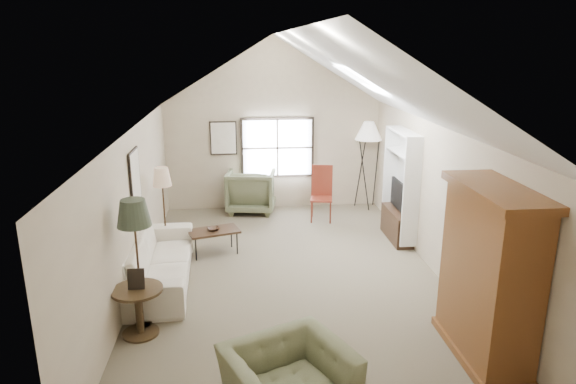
{
  "coord_description": "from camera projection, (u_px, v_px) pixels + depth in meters",
  "views": [
    {
      "loc": [
        -0.81,
        -7.84,
        3.8
      ],
      "look_at": [
        0.0,
        0.4,
        1.4
      ],
      "focal_mm": 32.0,
      "sensor_mm": 36.0,
      "label": 1
    }
  ],
  "objects": [
    {
      "name": "room_shell",
      "position": [
        291.0,
        84.0,
        7.73
      ],
      "size": [
        5.01,
        8.01,
        4.0
      ],
      "color": "#685E4A",
      "rests_on": "ground"
    },
    {
      "name": "window",
      "position": [
        277.0,
        148.0,
        12.01
      ],
      "size": [
        1.72,
        0.08,
        1.42
      ],
      "primitive_type": "cube",
      "color": "black",
      "rests_on": "room_shell"
    },
    {
      "name": "skylight",
      "position": [
        361.0,
        79.0,
        8.71
      ],
      "size": [
        0.8,
        1.2,
        0.52
      ],
      "primitive_type": null,
      "color": "white",
      "rests_on": "room_shell"
    },
    {
      "name": "wall_art",
      "position": [
        183.0,
        156.0,
        9.82
      ],
      "size": [
        1.97,
        3.71,
        0.88
      ],
      "color": "black",
      "rests_on": "room_shell"
    },
    {
      "name": "armoire",
      "position": [
        489.0,
        275.0,
        6.23
      ],
      "size": [
        0.6,
        1.5,
        2.2
      ],
      "primitive_type": "cube",
      "color": "brown",
      "rests_on": "ground"
    },
    {
      "name": "tv_alcove",
      "position": [
        401.0,
        184.0,
        10.05
      ],
      "size": [
        0.32,
        1.3,
        2.1
      ],
      "primitive_type": "cube",
      "color": "white",
      "rests_on": "ground"
    },
    {
      "name": "media_console",
      "position": [
        397.0,
        225.0,
        10.29
      ],
      "size": [
        0.34,
        1.18,
        0.6
      ],
      "primitive_type": "cube",
      "color": "#382316",
      "rests_on": "ground"
    },
    {
      "name": "tv_panel",
      "position": [
        399.0,
        195.0,
        10.11
      ],
      "size": [
        0.05,
        0.9,
        0.55
      ],
      "primitive_type": "cube",
      "color": "black",
      "rests_on": "media_console"
    },
    {
      "name": "sofa",
      "position": [
        156.0,
        260.0,
        8.4
      ],
      "size": [
        1.15,
        2.74,
        0.79
      ],
      "primitive_type": "imported",
      "rotation": [
        0.0,
        0.0,
        1.6
      ],
      "color": "beige",
      "rests_on": "ground"
    },
    {
      "name": "armchair_far",
      "position": [
        252.0,
        190.0,
        11.97
      ],
      "size": [
        1.24,
        1.26,
        1.01
      ],
      "primitive_type": "imported",
      "rotation": [
        0.0,
        0.0,
        2.98
      ],
      "color": "#5A6244",
      "rests_on": "ground"
    },
    {
      "name": "coffee_table",
      "position": [
        214.0,
        242.0,
        9.58
      ],
      "size": [
        1.03,
        0.75,
        0.47
      ],
      "primitive_type": "cube",
      "rotation": [
        0.0,
        0.0,
        0.3
      ],
      "color": "#3A2817",
      "rests_on": "ground"
    },
    {
      "name": "bowl",
      "position": [
        214.0,
        229.0,
        9.51
      ],
      "size": [
        0.27,
        0.27,
        0.05
      ],
      "primitive_type": "imported",
      "rotation": [
        0.0,
        0.0,
        0.3
      ],
      "color": "#311C14",
      "rests_on": "coffee_table"
    },
    {
      "name": "side_table",
      "position": [
        139.0,
        312.0,
        6.88
      ],
      "size": [
        0.7,
        0.7,
        0.68
      ],
      "primitive_type": "cylinder",
      "rotation": [
        0.0,
        0.0,
        0.03
      ],
      "color": "#3E2D19",
      "rests_on": "ground"
    },
    {
      "name": "side_chair",
      "position": [
        321.0,
        194.0,
        11.31
      ],
      "size": [
        0.55,
        0.55,
        1.22
      ],
      "primitive_type": "cube",
      "rotation": [
        0.0,
        0.0,
        -0.18
      ],
      "color": "maroon",
      "rests_on": "ground"
    },
    {
      "name": "tripod_lamp",
      "position": [
        367.0,
        165.0,
        12.07
      ],
      "size": [
        0.66,
        0.66,
        2.11
      ],
      "primitive_type": null,
      "rotation": [
        0.0,
        0.0,
        -0.09
      ],
      "color": "silver",
      "rests_on": "ground"
    },
    {
      "name": "dark_lamp",
      "position": [
        138.0,
        264.0,
        6.91
      ],
      "size": [
        0.47,
        0.47,
        1.89
      ],
      "primitive_type": null,
      "rotation": [
        0.0,
        0.0,
        0.03
      ],
      "color": "#242B1E",
      "rests_on": "ground"
    },
    {
      "name": "tan_lamp",
      "position": [
        164.0,
        211.0,
        9.42
      ],
      "size": [
        0.35,
        0.35,
        1.69
      ],
      "primitive_type": null,
      "rotation": [
        0.0,
        0.0,
        0.03
      ],
      "color": "tan",
      "rests_on": "ground"
    }
  ]
}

